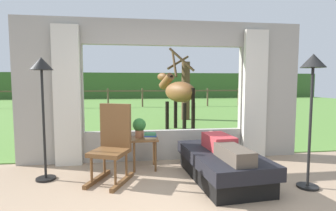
{
  "coord_description": "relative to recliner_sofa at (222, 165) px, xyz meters",
  "views": [
    {
      "loc": [
        -0.59,
        -2.49,
        1.42
      ],
      "look_at": [
        0.0,
        1.8,
        1.05
      ],
      "focal_mm": 27.81,
      "sensor_mm": 36.0,
      "label": 1
    }
  ],
  "objects": [
    {
      "name": "back_wall_with_window",
      "position": [
        -0.7,
        1.15,
        1.03
      ],
      "size": [
        5.2,
        0.12,
        2.55
      ],
      "color": "#9E998E",
      "rests_on": "ground_plane"
    },
    {
      "name": "curtain_panel_left",
      "position": [
        -2.39,
        1.01,
        0.98
      ],
      "size": [
        0.44,
        0.1,
        2.4
      ],
      "primitive_type": "cube",
      "color": "beige",
      "rests_on": "ground_plane"
    },
    {
      "name": "curtain_panel_right",
      "position": [
        0.99,
        1.01,
        0.98
      ],
      "size": [
        0.44,
        0.1,
        2.4
      ],
      "primitive_type": "cube",
      "color": "beige",
      "rests_on": "ground_plane"
    },
    {
      "name": "outdoor_pasture_lawn",
      "position": [
        -0.7,
        12.05,
        -0.21
      ],
      "size": [
        36.0,
        21.68,
        0.02
      ],
      "primitive_type": "cube",
      "color": "#568438",
      "rests_on": "ground_plane"
    },
    {
      "name": "distant_hill_ridge",
      "position": [
        -0.7,
        21.89,
        0.98
      ],
      "size": [
        36.0,
        2.0,
        2.4
      ],
      "primitive_type": "cube",
      "color": "#3B602C",
      "rests_on": "ground_plane"
    },
    {
      "name": "recliner_sofa",
      "position": [
        0.0,
        0.0,
        0.0
      ],
      "size": [
        1.04,
        1.77,
        0.42
      ],
      "rotation": [
        0.0,
        0.0,
        0.08
      ],
      "color": "black",
      "rests_on": "ground_plane"
    },
    {
      "name": "reclining_person",
      "position": [
        -0.0,
        -0.05,
        0.3
      ],
      "size": [
        0.39,
        1.44,
        0.22
      ],
      "rotation": [
        0.0,
        0.0,
        0.08
      ],
      "color": "#B23338",
      "rests_on": "recliner_sofa"
    },
    {
      "name": "rocking_chair",
      "position": [
        -1.59,
        0.2,
        0.33
      ],
      "size": [
        0.69,
        0.81,
        1.12
      ],
      "rotation": [
        0.0,
        0.0,
        -0.4
      ],
      "color": "brown",
      "rests_on": "ground_plane"
    },
    {
      "name": "side_table",
      "position": [
        -1.11,
        0.66,
        0.21
      ],
      "size": [
        0.44,
        0.44,
        0.52
      ],
      "color": "brown",
      "rests_on": "ground_plane"
    },
    {
      "name": "potted_plant",
      "position": [
        -1.19,
        0.72,
        0.48
      ],
      "size": [
        0.22,
        0.22,
        0.32
      ],
      "color": "#9E6042",
      "rests_on": "side_table"
    },
    {
      "name": "book_stack",
      "position": [
        -1.01,
        0.6,
        0.35
      ],
      "size": [
        0.21,
        0.16,
        0.09
      ],
      "color": "beige",
      "rests_on": "side_table"
    },
    {
      "name": "floor_lamp_left",
      "position": [
        -2.58,
        0.35,
        1.23
      ],
      "size": [
        0.32,
        0.32,
        1.79
      ],
      "color": "black",
      "rests_on": "ground_plane"
    },
    {
      "name": "floor_lamp_right",
      "position": [
        1.06,
        -0.45,
        1.24
      ],
      "size": [
        0.32,
        0.32,
        1.81
      ],
      "color": "black",
      "rests_on": "ground_plane"
    },
    {
      "name": "horse",
      "position": [
        0.05,
        3.97,
        0.94
      ],
      "size": [
        1.15,
        1.76,
        1.73
      ],
      "rotation": [
        0.0,
        0.0,
        0.48
      ],
      "color": "brown",
      "rests_on": "outdoor_pasture_lawn"
    },
    {
      "name": "pasture_tree",
      "position": [
        0.71,
        6.23,
        1.04
      ],
      "size": [
        0.98,
        1.39,
        2.72
      ],
      "color": "#4C3823",
      "rests_on": "outdoor_pasture_lawn"
    },
    {
      "name": "pasture_fence_line",
      "position": [
        -0.7,
        11.91,
        0.53
      ],
      "size": [
        16.1,
        0.1,
        1.1
      ],
      "color": "brown",
      "rests_on": "outdoor_pasture_lawn"
    }
  ]
}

